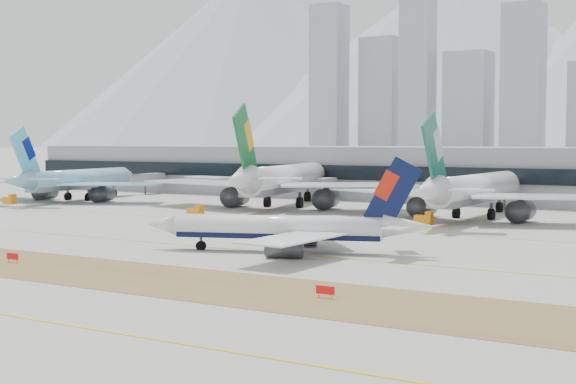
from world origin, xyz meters
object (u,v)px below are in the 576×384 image
Objects in this scene: taxiing_airliner at (288,229)px; widebody_korean at (76,181)px; widebody_cathay at (472,191)px; terminal at (445,173)px; widebody_eva at (282,181)px.

taxiing_airliner is 0.73× the size of widebody_korean.
widebody_korean is (-104.48, 58.90, 1.96)m from taxiing_airliner.
widebody_cathay is 0.23× the size of terminal.
widebody_korean is 105.22m from terminal.
taxiing_airliner is at bearing -127.23° from widebody_korean.
widebody_cathay is (50.36, -4.40, -0.70)m from widebody_eva.
terminal is at bearing 26.00° from widebody_cathay.
widebody_eva is at bearing -89.19° from widebody_korean.
widebody_eva reaches higher than taxiing_airliner.
widebody_eva is 50.56m from widebody_cathay.
widebody_eva reaches higher than widebody_korean.
widebody_cathay is at bearing -64.89° from terminal.
widebody_cathay is (7.83, 63.90, 2.50)m from taxiing_airliner.
widebody_eva is 0.25× the size of terminal.
widebody_eva is (61.95, 9.40, 1.24)m from widebody_korean.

